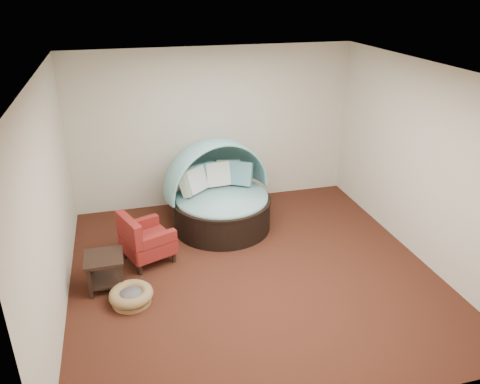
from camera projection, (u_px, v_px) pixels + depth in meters
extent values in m
plane|color=#431D13|center=(253.00, 272.00, 6.65)|extent=(5.00, 5.00, 0.00)
plane|color=beige|center=(214.00, 128.00, 8.27)|extent=(5.00, 0.00, 5.00)
plane|color=beige|center=(339.00, 295.00, 3.87)|extent=(5.00, 0.00, 5.00)
plane|color=beige|center=(50.00, 203.00, 5.49)|extent=(0.00, 5.00, 5.00)
plane|color=beige|center=(422.00, 164.00, 6.66)|extent=(0.00, 5.00, 5.00)
plane|color=white|center=(255.00, 72.00, 5.49)|extent=(5.00, 5.00, 0.00)
cylinder|color=black|center=(222.00, 214.00, 7.75)|extent=(1.92, 1.92, 0.49)
cylinder|color=black|center=(222.00, 200.00, 7.65)|extent=(1.94, 1.94, 0.04)
cylinder|color=#96CFDC|center=(222.00, 198.00, 7.63)|extent=(1.81, 1.81, 0.11)
cube|color=#3B6C4C|center=(188.00, 182.00, 7.55)|extent=(0.41, 0.47, 0.43)
cube|color=white|center=(195.00, 180.00, 7.64)|extent=(0.46, 0.44, 0.43)
cube|color=#5D98A1|center=(204.00, 175.00, 7.82)|extent=(0.46, 0.37, 0.43)
cube|color=white|center=(218.00, 174.00, 7.87)|extent=(0.42, 0.26, 0.43)
cube|color=#3B6C4C|center=(228.00, 172.00, 7.96)|extent=(0.45, 0.32, 0.43)
cube|color=#5D98A1|center=(240.00, 173.00, 7.90)|extent=(0.47, 0.41, 0.43)
cylinder|color=olive|center=(132.00, 300.00, 6.01)|extent=(0.61, 0.61, 0.06)
torus|color=olive|center=(131.00, 294.00, 5.97)|extent=(0.69, 0.69, 0.14)
cylinder|color=#5B575B|center=(131.00, 296.00, 5.97)|extent=(0.41, 0.41, 0.09)
cylinder|color=black|center=(140.00, 269.00, 6.56)|extent=(0.08, 0.08, 0.16)
cylinder|color=black|center=(125.00, 253.00, 6.95)|extent=(0.08, 0.08, 0.16)
cylinder|color=black|center=(174.00, 257.00, 6.84)|extent=(0.08, 0.08, 0.16)
cylinder|color=black|center=(157.00, 242.00, 7.24)|extent=(0.08, 0.08, 0.16)
cube|color=maroon|center=(148.00, 244.00, 6.82)|extent=(0.86, 0.86, 0.23)
cube|color=maroon|center=(129.00, 230.00, 6.55)|extent=(0.36, 0.67, 0.39)
cube|color=maroon|center=(159.00, 239.00, 6.55)|extent=(0.54, 0.29, 0.16)
cube|color=maroon|center=(141.00, 224.00, 6.97)|extent=(0.54, 0.29, 0.16)
cube|color=black|center=(103.00, 258.00, 6.13)|extent=(0.50, 0.50, 0.04)
cube|color=black|center=(106.00, 279.00, 6.27)|extent=(0.44, 0.44, 0.03)
cube|color=black|center=(90.00, 284.00, 6.01)|extent=(0.05, 0.05, 0.44)
cube|color=black|center=(90.00, 267.00, 6.36)|extent=(0.05, 0.05, 0.44)
cube|color=black|center=(122.00, 279.00, 6.11)|extent=(0.05, 0.05, 0.44)
cube|color=black|center=(120.00, 263.00, 6.46)|extent=(0.05, 0.05, 0.44)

